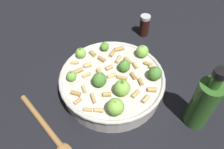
% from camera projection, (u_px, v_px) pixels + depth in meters
% --- Properties ---
extents(ground_plane, '(2.40, 2.40, 0.00)m').
position_uv_depth(ground_plane, '(112.00, 89.00, 0.69)').
color(ground_plane, black).
extents(cooking_pan, '(0.32, 0.32, 0.12)m').
position_uv_depth(cooking_pan, '(112.00, 81.00, 0.66)').
color(cooking_pan, beige).
rests_on(cooking_pan, ground).
extents(pepper_shaker, '(0.04, 0.04, 0.09)m').
position_uv_depth(pepper_shaker, '(144.00, 25.00, 0.84)').
color(pepper_shaker, '#33140F').
rests_on(pepper_shaker, ground).
extents(olive_oil_bottle, '(0.06, 0.06, 0.21)m').
position_uv_depth(olive_oil_bottle, '(203.00, 103.00, 0.55)').
color(olive_oil_bottle, '#336023').
rests_on(olive_oil_bottle, ground).
extents(wooden_spoon, '(0.15, 0.23, 0.02)m').
position_uv_depth(wooden_spoon, '(47.00, 129.00, 0.59)').
color(wooden_spoon, '#9E703D').
rests_on(wooden_spoon, ground).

